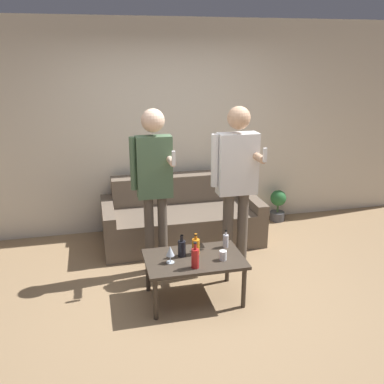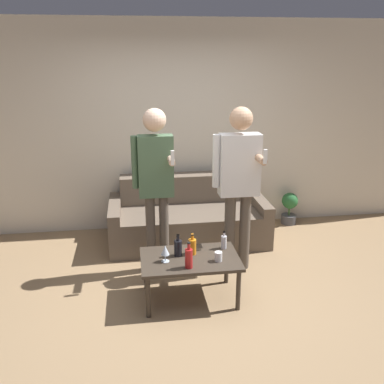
{
  "view_description": "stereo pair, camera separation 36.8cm",
  "coord_description": "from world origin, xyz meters",
  "px_view_note": "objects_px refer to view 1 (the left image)",
  "views": [
    {
      "loc": [
        -0.93,
        -3.48,
        2.31
      ],
      "look_at": [
        0.02,
        0.5,
        0.95
      ],
      "focal_mm": 40.0,
      "sensor_mm": 36.0,
      "label": 1
    },
    {
      "loc": [
        -0.57,
        -3.55,
        2.31
      ],
      "look_at": [
        0.02,
        0.5,
        0.95
      ],
      "focal_mm": 40.0,
      "sensor_mm": 36.0,
      "label": 2
    }
  ],
  "objects_px": {
    "coffee_table": "(194,263)",
    "person_standing_left": "(154,176)",
    "couch": "(181,218)",
    "person_standing_right": "(237,175)",
    "bottle_orange": "(226,240)"
  },
  "relations": [
    {
      "from": "couch",
      "to": "coffee_table",
      "type": "bearing_deg",
      "value": -96.74
    },
    {
      "from": "person_standing_left",
      "to": "person_standing_right",
      "type": "xyz_separation_m",
      "value": [
        0.86,
        -0.1,
        -0.02
      ]
    },
    {
      "from": "couch",
      "to": "person_standing_left",
      "type": "xyz_separation_m",
      "value": [
        -0.43,
        -0.75,
        0.8
      ]
    },
    {
      "from": "person_standing_left",
      "to": "person_standing_right",
      "type": "distance_m",
      "value": 0.86
    },
    {
      "from": "bottle_orange",
      "to": "person_standing_right",
      "type": "height_order",
      "value": "person_standing_right"
    },
    {
      "from": "person_standing_left",
      "to": "couch",
      "type": "bearing_deg",
      "value": 59.93
    },
    {
      "from": "coffee_table",
      "to": "person_standing_left",
      "type": "height_order",
      "value": "person_standing_left"
    },
    {
      "from": "couch",
      "to": "coffee_table",
      "type": "relative_size",
      "value": 2.09
    },
    {
      "from": "coffee_table",
      "to": "person_standing_left",
      "type": "distance_m",
      "value": 0.98
    },
    {
      "from": "couch",
      "to": "bottle_orange",
      "type": "distance_m",
      "value": 1.27
    },
    {
      "from": "bottle_orange",
      "to": "couch",
      "type": "bearing_deg",
      "value": 98.99
    },
    {
      "from": "person_standing_right",
      "to": "couch",
      "type": "bearing_deg",
      "value": 116.6
    },
    {
      "from": "bottle_orange",
      "to": "person_standing_left",
      "type": "bearing_deg",
      "value": 142.32
    },
    {
      "from": "person_standing_right",
      "to": "bottle_orange",
      "type": "bearing_deg",
      "value": -120.56
    },
    {
      "from": "couch",
      "to": "person_standing_right",
      "type": "height_order",
      "value": "person_standing_right"
    }
  ]
}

